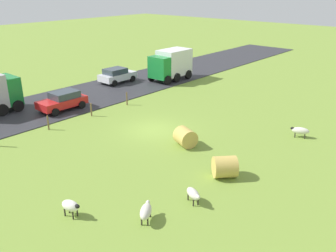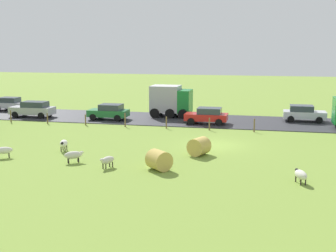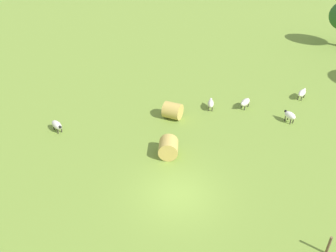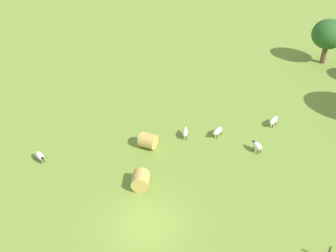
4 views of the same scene
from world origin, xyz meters
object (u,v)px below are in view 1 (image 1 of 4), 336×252
at_px(sheep_2, 300,131).
at_px(hay_bale_1, 225,167).
at_px(car_2, 63,100).
at_px(truck_0, 171,64).
at_px(sheep_4, 71,206).
at_px(sheep_3, 146,211).
at_px(car_1, 117,75).
at_px(sheep_0, 193,194).
at_px(hay_bale_0, 185,137).

xyz_separation_m(sheep_2, hay_bale_1, (0.91, 8.08, 0.11)).
bearing_deg(car_2, truck_0, -90.62).
bearing_deg(sheep_2, sheep_4, 75.22).
relative_size(sheep_3, car_1, 0.31).
bearing_deg(sheep_2, truck_0, -19.85).
relative_size(sheep_2, car_1, 0.32).
distance_m(sheep_2, hay_bale_1, 8.13).
bearing_deg(car_2, sheep_0, 167.30).
xyz_separation_m(sheep_0, car_1, (20.07, -12.70, 0.38)).
bearing_deg(hay_bale_1, sheep_4, 67.10).
relative_size(hay_bale_0, car_2, 0.32).
bearing_deg(sheep_3, sheep_4, 35.56).
bearing_deg(truck_0, hay_bale_0, 134.01).
distance_m(sheep_2, truck_0, 18.31).
bearing_deg(car_1, truck_0, -126.74).
relative_size(sheep_4, car_2, 0.27).
bearing_deg(sheep_3, hay_bale_0, -63.42).
xyz_separation_m(sheep_4, truck_0, (13.02, -21.98, 1.25)).
distance_m(car_1, car_2, 9.56).
distance_m(sheep_0, truck_0, 24.06).
bearing_deg(sheep_2, sheep_3, 84.38).
bearing_deg(hay_bale_1, car_1, -25.73).
bearing_deg(sheep_0, car_2, -12.70).
bearing_deg(hay_bale_1, sheep_3, 85.52).
xyz_separation_m(sheep_0, hay_bale_0, (4.43, -4.91, 0.11)).
relative_size(hay_bale_0, truck_0, 0.26).
bearing_deg(hay_bale_0, sheep_3, 116.58).
bearing_deg(sheep_3, car_2, -21.51).
height_order(sheep_2, hay_bale_0, hay_bale_0).
bearing_deg(sheep_4, truck_0, -59.35).
bearing_deg(car_1, sheep_2, 175.95).
bearing_deg(sheep_2, car_1, -4.05).
bearing_deg(sheep_4, car_1, -46.16).
xyz_separation_m(sheep_3, hay_bale_0, (3.73, -7.45, 0.10)).
bearing_deg(sheep_0, hay_bale_0, -47.93).
distance_m(sheep_4, truck_0, 25.57).
bearing_deg(hay_bale_0, sheep_0, 132.07).
distance_m(sheep_2, car_1, 20.77).
xyz_separation_m(sheep_0, sheep_2, (-0.65, -11.23, -0.00)).
relative_size(sheep_0, sheep_4, 1.09).
height_order(sheep_3, car_1, car_1).
xyz_separation_m(sheep_4, hay_bale_0, (0.92, -9.45, 0.05)).
xyz_separation_m(sheep_2, car_1, (20.72, -1.47, 0.38)).
relative_size(truck_0, car_1, 1.21).
relative_size(sheep_4, hay_bale_1, 0.86).
distance_m(hay_bale_0, truck_0, 17.45).
xyz_separation_m(sheep_4, car_2, (13.17, -8.30, 0.30)).
relative_size(sheep_0, truck_0, 0.24).
bearing_deg(hay_bale_0, truck_0, -45.99).
distance_m(sheep_0, sheep_4, 5.74).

